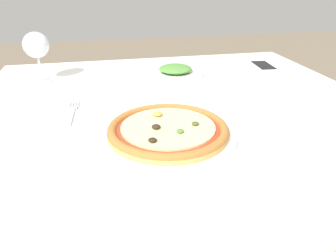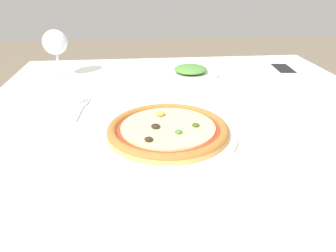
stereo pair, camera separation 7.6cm
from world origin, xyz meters
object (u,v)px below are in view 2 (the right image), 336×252
dining_table (186,132)px  wine_glass_far_left (55,43)px  cell_phone (283,69)px  side_plate (190,72)px  pizza_plate (168,131)px  fork (81,108)px

dining_table → wine_glass_far_left: (-0.42, 0.32, 0.21)m
cell_phone → side_plate: side_plate is taller
dining_table → cell_phone: bearing=37.2°
pizza_plate → cell_phone: size_ratio=2.16×
fork → side_plate: bearing=39.1°
fork → wine_glass_far_left: 0.35m
wine_glass_far_left → pizza_plate: bearing=-55.6°
pizza_plate → fork: pizza_plate is taller
pizza_plate → side_plate: (0.13, 0.49, -0.00)m
fork → side_plate: (0.36, 0.30, 0.01)m
side_plate → dining_table: bearing=-100.9°
cell_phone → dining_table: bearing=-142.8°
dining_table → pizza_plate: pizza_plate is taller
dining_table → fork: (-0.31, 0.01, 0.09)m
dining_table → side_plate: bearing=79.1°
dining_table → cell_phone: cell_phone is taller
wine_glass_far_left → side_plate: bearing=-1.7°
dining_table → side_plate: 0.32m
wine_glass_far_left → cell_phone: bearing=0.7°
pizza_plate → dining_table: bearing=68.7°
wine_glass_far_left → side_plate: size_ratio=0.82×
pizza_plate → wine_glass_far_left: bearing=124.4°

